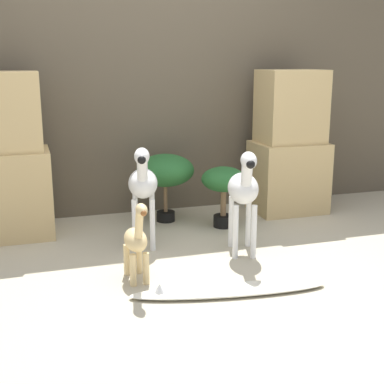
% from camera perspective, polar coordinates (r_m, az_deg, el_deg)
% --- Properties ---
extents(ground_plane, '(14.00, 14.00, 0.00)m').
position_cam_1_polar(ground_plane, '(3.36, 1.43, -8.82)').
color(ground_plane, '#B2A88E').
extents(wall_back, '(6.40, 0.08, 2.20)m').
position_cam_1_polar(wall_back, '(4.59, -4.82, 11.49)').
color(wall_back, brown).
rests_on(wall_back, ground_plane).
extents(rock_pillar_left, '(0.60, 0.46, 1.22)m').
position_cam_1_polar(rock_pillar_left, '(4.15, -19.08, 3.01)').
color(rock_pillar_left, tan).
rests_on(rock_pillar_left, ground_plane).
extents(rock_pillar_right, '(0.60, 0.46, 1.21)m').
position_cam_1_polar(rock_pillar_right, '(4.67, 10.33, 4.71)').
color(rock_pillar_right, tan).
rests_on(rock_pillar_right, ground_plane).
extents(zebra_right, '(0.28, 0.49, 0.74)m').
position_cam_1_polar(zebra_right, '(3.58, 5.54, 0.34)').
color(zebra_right, white).
rests_on(zebra_right, ground_plane).
extents(zebra_left, '(0.27, 0.49, 0.74)m').
position_cam_1_polar(zebra_left, '(3.73, -5.26, 0.89)').
color(zebra_left, white).
rests_on(zebra_left, ground_plane).
extents(giraffe_figurine, '(0.14, 0.37, 0.52)m').
position_cam_1_polar(giraffe_figurine, '(3.20, -5.95, -5.17)').
color(giraffe_figurine, '#E0C184').
rests_on(giraffe_figurine, ground_plane).
extents(potted_palm_front, '(0.35, 0.35, 0.48)m').
position_cam_1_polar(potted_palm_front, '(4.18, 3.39, 0.95)').
color(potted_palm_front, black).
rests_on(potted_palm_front, ground_plane).
extents(potted_palm_back, '(0.47, 0.47, 0.56)m').
position_cam_1_polar(potted_palm_back, '(4.32, -2.87, 2.17)').
color(potted_palm_back, black).
rests_on(potted_palm_back, ground_plane).
extents(surfboard, '(1.16, 0.36, 0.08)m').
position_cam_1_polar(surfboard, '(3.12, 3.86, -10.35)').
color(surfboard, silver).
rests_on(surfboard, ground_plane).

